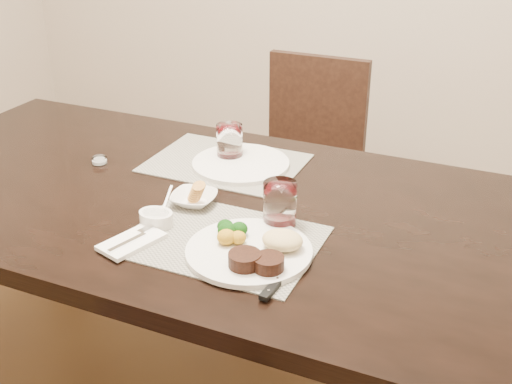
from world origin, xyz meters
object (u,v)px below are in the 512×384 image
at_px(dinner_plate, 254,249).
at_px(wine_glass_near, 280,206).
at_px(chair_far, 307,156).
at_px(steak_knife, 278,281).
at_px(far_plate, 241,164).
at_px(cracker_bowl, 194,198).

distance_m(dinner_plate, wine_glass_near, 0.17).
xyz_separation_m(chair_far, wine_glass_near, (0.27, -0.99, 0.30)).
relative_size(steak_knife, far_plate, 0.79).
height_order(cracker_bowl, wine_glass_near, wine_glass_near).
relative_size(chair_far, wine_glass_near, 7.73).
bearing_deg(steak_knife, dinner_plate, 143.41).
distance_m(steak_knife, cracker_bowl, 0.43).
bearing_deg(wine_glass_near, far_plate, 130.15).
xyz_separation_m(chair_far, cracker_bowl, (0.02, -0.98, 0.27)).
bearing_deg(wine_glass_near, chair_far, 105.46).
xyz_separation_m(cracker_bowl, far_plate, (0.01, 0.28, -0.01)).
distance_m(chair_far, dinner_plate, 1.22).
relative_size(steak_knife, cracker_bowl, 1.71).
distance_m(chair_far, cracker_bowl, 1.02).
bearing_deg(steak_knife, far_plate, 126.44).
bearing_deg(wine_glass_near, cracker_bowl, 177.44).
bearing_deg(cracker_bowl, dinner_plate, -34.38).
xyz_separation_m(dinner_plate, steak_knife, (0.09, -0.08, -0.01)).
distance_m(chair_far, far_plate, 0.75).
height_order(dinner_plate, far_plate, dinner_plate).
bearing_deg(far_plate, dinner_plate, -61.43).
height_order(steak_knife, cracker_bowl, cracker_bowl).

